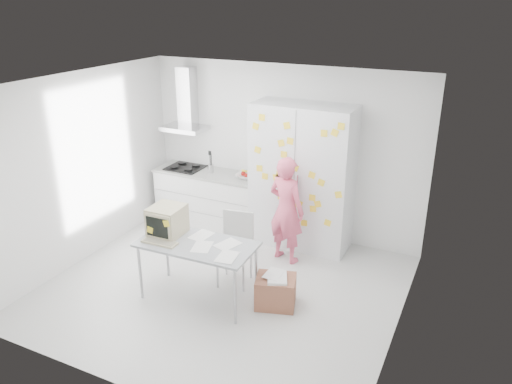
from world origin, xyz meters
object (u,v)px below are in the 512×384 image
at_px(person, 286,210).
at_px(chair, 236,244).
at_px(desk, 178,231).
at_px(cardboard_box, 276,291).

bearing_deg(person, chair, 80.22).
distance_m(desk, chair, 0.84).
bearing_deg(desk, person, 55.07).
bearing_deg(cardboard_box, chair, 156.13).
bearing_deg(desk, cardboard_box, 9.28).
relative_size(chair, cardboard_box, 1.68).
height_order(chair, cardboard_box, chair).
bearing_deg(cardboard_box, person, 106.63).
bearing_deg(person, desk, 71.79).
distance_m(desk, cardboard_box, 1.45).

